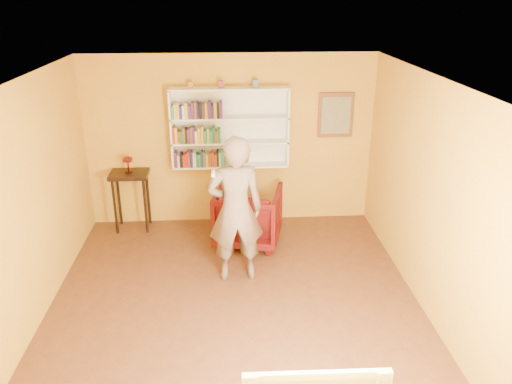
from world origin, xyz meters
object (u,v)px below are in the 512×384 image
console_table (130,182)px  armchair (248,216)px  bookshelf (230,127)px  ruby_lustre (128,161)px  person (235,210)px

console_table → armchair: 1.93m
bookshelf → console_table: size_ratio=1.89×
console_table → ruby_lustre: 0.35m
console_table → person: 2.25m
armchair → ruby_lustre: bearing=-5.0°
ruby_lustre → armchair: (1.81, -0.58, -0.70)m
ruby_lustre → person: bearing=-44.4°
person → console_table: bearing=-49.3°
person → ruby_lustre: bearing=-49.3°
console_table → person: size_ratio=0.49×
ruby_lustre → person: (1.60, -1.57, -0.16)m
bookshelf → console_table: (-1.57, -0.16, -0.81)m
bookshelf → ruby_lustre: (-1.57, -0.16, -0.46)m
console_table → armchair: size_ratio=1.00×
console_table → armchair: bearing=-17.7°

